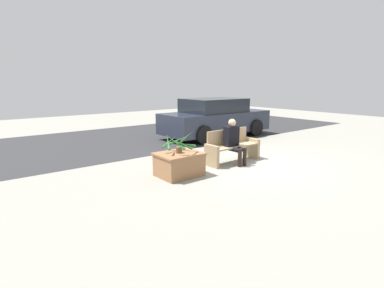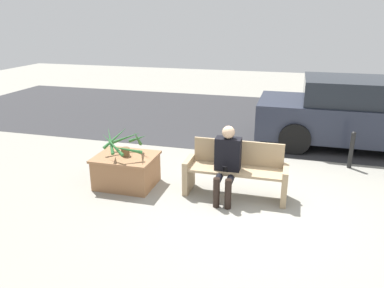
{
  "view_description": "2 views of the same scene",
  "coord_description": "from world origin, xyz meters",
  "px_view_note": "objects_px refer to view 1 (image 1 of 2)",
  "views": [
    {
      "loc": [
        -6.1,
        -5.33,
        2.14
      ],
      "look_at": [
        -1.59,
        0.4,
        0.64
      ],
      "focal_mm": 28.0,
      "sensor_mm": 36.0,
      "label": 1
    },
    {
      "loc": [
        0.5,
        -5.31,
        2.81
      ],
      "look_at": [
        -1.03,
        0.26,
        0.82
      ],
      "focal_mm": 35.0,
      "sensor_mm": 36.0,
      "label": 2
    }
  ],
  "objects_px": {
    "bollard_post": "(236,132)",
    "potted_plant": "(178,143)",
    "planter_box": "(179,164)",
    "parked_car": "(215,118)",
    "person_seated": "(234,139)",
    "bench": "(232,147)"
  },
  "relations": [
    {
      "from": "bollard_post",
      "to": "potted_plant",
      "type": "bearing_deg",
      "value": -154.09
    },
    {
      "from": "planter_box",
      "to": "parked_car",
      "type": "distance_m",
      "value": 5.32
    },
    {
      "from": "person_seated",
      "to": "planter_box",
      "type": "xyz_separation_m",
      "value": [
        -1.76,
        0.03,
        -0.37
      ]
    },
    {
      "from": "parked_car",
      "to": "bollard_post",
      "type": "bearing_deg",
      "value": -102.19
    },
    {
      "from": "potted_plant",
      "to": "bollard_post",
      "type": "bearing_deg",
      "value": 25.91
    },
    {
      "from": "person_seated",
      "to": "parked_car",
      "type": "height_order",
      "value": "parked_car"
    },
    {
      "from": "bench",
      "to": "bollard_post",
      "type": "bearing_deg",
      "value": 41.42
    },
    {
      "from": "person_seated",
      "to": "planter_box",
      "type": "distance_m",
      "value": 1.8
    },
    {
      "from": "potted_plant",
      "to": "parked_car",
      "type": "xyz_separation_m",
      "value": [
        4.17,
        3.29,
        -0.03
      ]
    },
    {
      "from": "potted_plant",
      "to": "parked_car",
      "type": "height_order",
      "value": "parked_car"
    },
    {
      "from": "person_seated",
      "to": "planter_box",
      "type": "height_order",
      "value": "person_seated"
    },
    {
      "from": "bench",
      "to": "potted_plant",
      "type": "relative_size",
      "value": 2.11
    },
    {
      "from": "bench",
      "to": "potted_plant",
      "type": "height_order",
      "value": "potted_plant"
    },
    {
      "from": "bench",
      "to": "parked_car",
      "type": "xyz_separation_m",
      "value": [
        2.27,
        3.15,
        0.33
      ]
    },
    {
      "from": "potted_plant",
      "to": "bollard_post",
      "type": "height_order",
      "value": "potted_plant"
    },
    {
      "from": "bollard_post",
      "to": "bench",
      "type": "bearing_deg",
      "value": -138.58
    },
    {
      "from": "bench",
      "to": "person_seated",
      "type": "height_order",
      "value": "person_seated"
    },
    {
      "from": "planter_box",
      "to": "parked_car",
      "type": "height_order",
      "value": "parked_car"
    },
    {
      "from": "planter_box",
      "to": "potted_plant",
      "type": "xyz_separation_m",
      "value": [
        -0.02,
        0.0,
        0.49
      ]
    },
    {
      "from": "planter_box",
      "to": "person_seated",
      "type": "bearing_deg",
      "value": -1.07
    },
    {
      "from": "person_seated",
      "to": "parked_car",
      "type": "bearing_deg",
      "value": 54.26
    },
    {
      "from": "person_seated",
      "to": "bench",
      "type": "bearing_deg",
      "value": 55.18
    }
  ]
}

